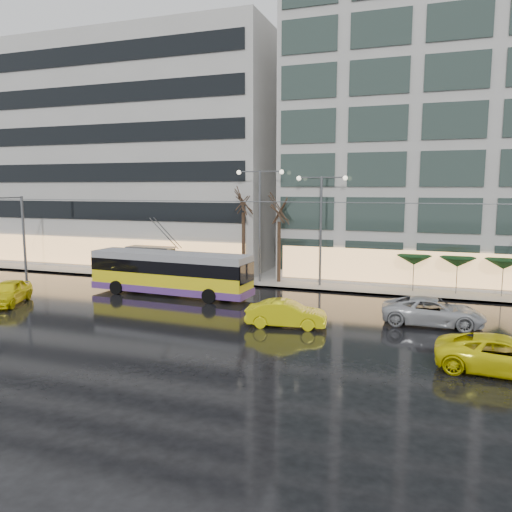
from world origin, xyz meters
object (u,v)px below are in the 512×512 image
at_px(trolleybus, 170,274).
at_px(bus_shelter, 148,254).
at_px(street_lamp_near, 260,210).
at_px(taxi_a, 8,292).

bearing_deg(trolleybus, bus_shelter, 131.78).
distance_m(street_lamp_near, taxi_a, 19.27).
xyz_separation_m(bus_shelter, street_lamp_near, (10.38, 0.11, 4.03)).
bearing_deg(trolleybus, street_lamp_near, 54.50).
xyz_separation_m(trolleybus, taxi_a, (-8.95, -6.11, -0.73)).
relative_size(street_lamp_near, taxi_a, 1.90).
xyz_separation_m(street_lamp_near, taxi_a, (-13.60, -12.63, -5.18)).
xyz_separation_m(trolleybus, bus_shelter, (-5.73, 6.41, 0.43)).
height_order(bus_shelter, street_lamp_near, street_lamp_near).
bearing_deg(street_lamp_near, taxi_a, -137.12).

